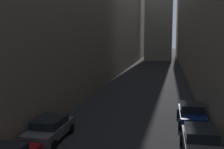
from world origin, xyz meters
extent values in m
plane|color=#232326|center=(0.00, 48.00, 0.00)|extent=(264.00, 264.00, 0.00)
cube|color=#756B5B|center=(-13.34, 50.00, 10.64)|extent=(15.68, 108.00, 21.28)
cube|color=gray|center=(10.90, 50.00, 11.81)|extent=(10.80, 108.00, 23.61)
cube|color=#4C4C51|center=(-4.40, 17.89, 0.62)|extent=(1.73, 4.35, 0.62)
cube|color=black|center=(-4.40, 17.94, 1.17)|extent=(1.59, 2.34, 0.47)
cylinder|color=black|center=(-5.27, 19.37, 0.31)|extent=(0.22, 0.62, 0.62)
cylinder|color=black|center=(-3.53, 19.37, 0.31)|extent=(0.22, 0.62, 0.62)
cylinder|color=black|center=(-5.27, 16.41, 0.31)|extent=(0.22, 0.62, 0.62)
cylinder|color=black|center=(-3.53, 16.41, 0.31)|extent=(0.22, 0.62, 0.62)
cube|color=#4C4C51|center=(4.40, 17.27, 0.67)|extent=(1.79, 4.20, 0.68)
cube|color=black|center=(4.40, 17.33, 1.27)|extent=(1.64, 2.23, 0.53)
cylinder|color=black|center=(3.51, 18.70, 0.33)|extent=(0.22, 0.66, 0.66)
cylinder|color=black|center=(5.29, 18.70, 0.33)|extent=(0.22, 0.66, 0.66)
cube|color=navy|center=(4.40, 23.08, 0.63)|extent=(1.75, 4.55, 0.62)
cube|color=black|center=(4.40, 23.14, 1.22)|extent=(1.61, 2.04, 0.56)
cylinder|color=black|center=(3.52, 24.63, 0.32)|extent=(0.22, 0.64, 0.64)
cylinder|color=black|center=(5.28, 24.63, 0.32)|extent=(0.22, 0.64, 0.64)
cylinder|color=black|center=(3.52, 21.53, 0.32)|extent=(0.22, 0.64, 0.64)
cylinder|color=black|center=(5.28, 21.53, 0.32)|extent=(0.22, 0.64, 0.64)
camera|label=1|loc=(2.53, 2.46, 6.19)|focal=44.85mm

